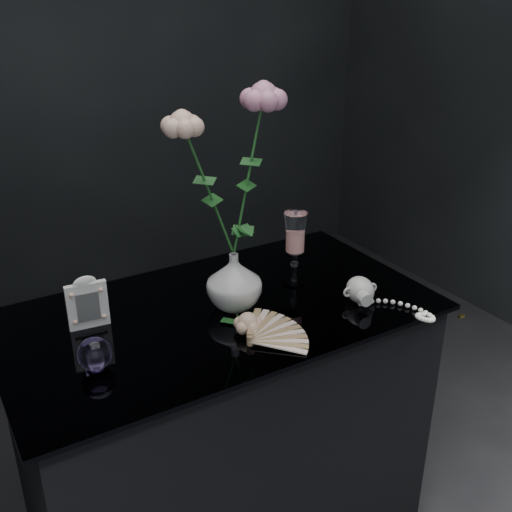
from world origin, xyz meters
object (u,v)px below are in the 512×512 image
vase (234,281)px  picture_frame (87,302)px  wine_glass (295,249)px  paperweight (95,354)px  pearl_jar (360,289)px  loose_rose (248,323)px

vase → picture_frame: vase is taller
picture_frame → wine_glass: bearing=-0.2°
vase → paperweight: bearing=-167.6°
paperweight → pearl_jar: 0.66m
picture_frame → loose_rose: (0.30, -0.21, -0.04)m
vase → pearl_jar: size_ratio=0.59×
wine_glass → paperweight: bearing=-168.8°
vase → picture_frame: size_ratio=1.09×
vase → wine_glass: 0.20m
picture_frame → paperweight: picture_frame is taller
vase → loose_rose: 0.13m
picture_frame → pearl_jar: bearing=-14.1°
wine_glass → paperweight: size_ratio=2.82×
wine_glass → picture_frame: size_ratio=1.52×
wine_glass → picture_frame: wine_glass is taller
wine_glass → pearl_jar: bearing=-63.3°
wine_glass → pearl_jar: (0.08, -0.17, -0.06)m
wine_glass → loose_rose: size_ratio=1.35×
picture_frame → loose_rose: picture_frame is taller
wine_glass → paperweight: 0.59m
wine_glass → picture_frame: 0.54m
paperweight → loose_rose: size_ratio=0.48×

